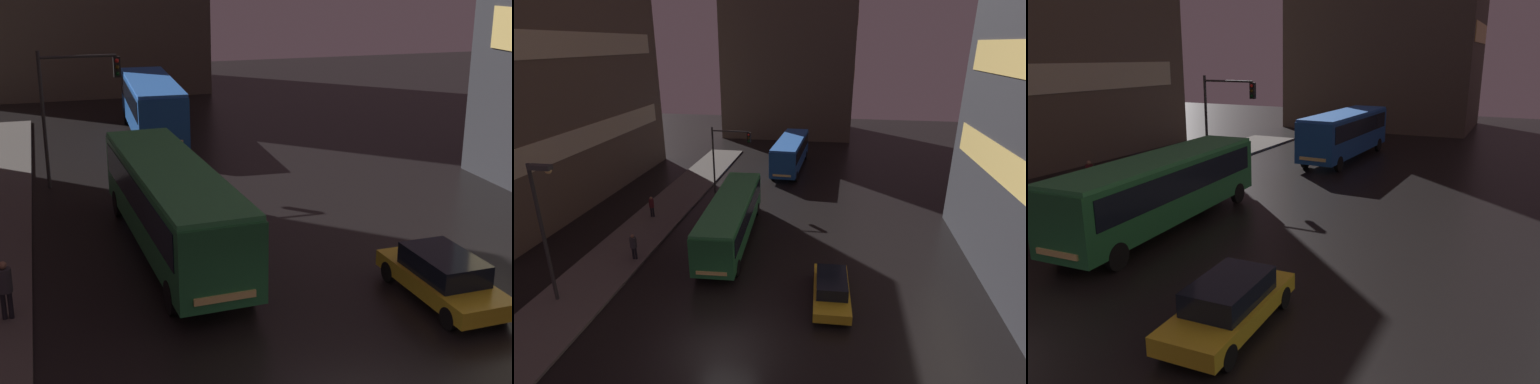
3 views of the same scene
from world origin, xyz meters
TOP-DOWN VIEW (x-y plane):
  - sidewalk_left at (-9.00, 10.00)m, footprint 4.00×48.00m
  - bus_near at (-2.32, 10.54)m, footprint 3.18×11.85m
  - bus_far at (-0.26, 27.92)m, footprint 3.00×11.04m
  - car_taxi at (4.60, 4.62)m, footprint 2.06×4.75m
  - pedestrian_near at (-9.36, 13.08)m, footprint 0.39×0.39m
  - traffic_light_main at (-5.01, 19.46)m, footprint 3.49×0.35m

SIDE VIEW (x-z plane):
  - sidewalk_left at x=-9.00m, z-range 0.00..0.15m
  - car_taxi at x=4.60m, z-range 0.02..1.47m
  - pedestrian_near at x=-9.36m, z-range 0.30..1.96m
  - bus_near at x=-2.32m, z-range 0.36..3.46m
  - bus_far at x=-0.26m, z-range 0.39..3.70m
  - traffic_light_main at x=-5.01m, z-range 1.09..7.12m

